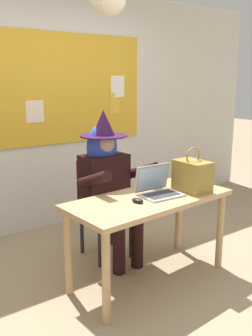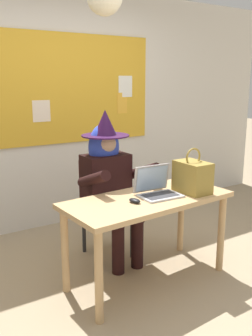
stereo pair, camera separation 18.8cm
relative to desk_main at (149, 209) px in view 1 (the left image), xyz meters
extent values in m
plane|color=tan|center=(-0.11, -0.15, -0.63)|extent=(24.00, 24.00, 0.00)
cube|color=silver|center=(-0.11, 1.66, 0.70)|extent=(6.39, 0.10, 2.65)
cube|color=gold|center=(-0.11, 1.60, 0.92)|extent=(2.40, 0.02, 1.20)
cube|color=gold|center=(0.75, 1.59, 0.75)|extent=(0.14, 0.01, 0.25)
cube|color=white|center=(0.79, 1.59, 0.95)|extent=(0.19, 0.00, 0.25)
cube|color=#F4E0C6|center=(-0.28, 1.59, 0.70)|extent=(0.20, 0.00, 0.23)
cube|color=tan|center=(0.00, 0.00, 0.08)|extent=(1.41, 0.70, 0.04)
cylinder|color=tan|center=(-0.61, -0.29, -0.28)|extent=(0.06, 0.06, 0.69)
cylinder|color=tan|center=(0.64, -0.21, -0.28)|extent=(0.06, 0.06, 0.69)
cylinder|color=tan|center=(-0.64, 0.21, -0.28)|extent=(0.06, 0.06, 0.69)
cylinder|color=tan|center=(0.61, 0.29, -0.28)|extent=(0.06, 0.06, 0.69)
cube|color=#4C1E19|center=(-0.04, 0.59, -0.18)|extent=(0.43, 0.43, 0.04)
cube|color=#4C1E19|center=(-0.04, 0.78, 0.06)|extent=(0.38, 0.05, 0.45)
cylinder|color=#262628|center=(0.12, 0.41, -0.42)|extent=(0.04, 0.04, 0.42)
cylinder|color=#262628|center=(-0.22, 0.42, -0.42)|extent=(0.04, 0.04, 0.42)
cylinder|color=#262628|center=(0.13, 0.75, -0.42)|extent=(0.04, 0.04, 0.42)
cylinder|color=#262628|center=(-0.21, 0.76, -0.42)|extent=(0.04, 0.04, 0.42)
cylinder|color=black|center=(0.06, 0.23, -0.40)|extent=(0.11, 0.11, 0.46)
cylinder|color=black|center=(-0.14, 0.23, -0.40)|extent=(0.11, 0.11, 0.46)
cylinder|color=black|center=(0.06, 0.40, -0.13)|extent=(0.15, 0.42, 0.15)
cylinder|color=black|center=(-0.14, 0.40, -0.13)|extent=(0.15, 0.42, 0.15)
cube|color=black|center=(-0.04, 0.61, 0.10)|extent=(0.42, 0.26, 0.52)
cylinder|color=black|center=(0.21, 0.38, 0.21)|extent=(0.09, 0.46, 0.24)
cylinder|color=black|center=(-0.29, 0.38, 0.21)|extent=(0.09, 0.46, 0.24)
sphere|color=#D1A889|center=(-0.04, 0.61, 0.46)|extent=(0.20, 0.20, 0.20)
ellipsoid|color=blue|center=(-0.04, 0.64, 0.42)|extent=(0.30, 0.22, 0.44)
cylinder|color=#2D0F38|center=(-0.04, 0.61, 0.53)|extent=(0.43, 0.43, 0.01)
cone|color=#2D0F38|center=(-0.04, 0.61, 0.65)|extent=(0.21, 0.21, 0.23)
cube|color=#B7B7BC|center=(0.09, -0.04, 0.11)|extent=(0.34, 0.24, 0.01)
cube|color=#333338|center=(0.09, -0.04, 0.12)|extent=(0.29, 0.18, 0.00)
cube|color=#B7B7BC|center=(0.10, 0.09, 0.23)|extent=(0.33, 0.06, 0.23)
cube|color=#99B7E0|center=(0.10, 0.08, 0.23)|extent=(0.29, 0.05, 0.20)
ellipsoid|color=black|center=(-0.17, -0.06, 0.12)|extent=(0.08, 0.11, 0.03)
cube|color=olive|center=(0.40, -0.08, 0.23)|extent=(0.20, 0.30, 0.26)
torus|color=olive|center=(0.40, -0.08, 0.40)|extent=(0.16, 0.02, 0.16)
camera|label=1|loc=(-1.83, -2.19, 1.01)|focal=39.65mm
camera|label=2|loc=(-1.67, -2.30, 1.01)|focal=39.65mm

